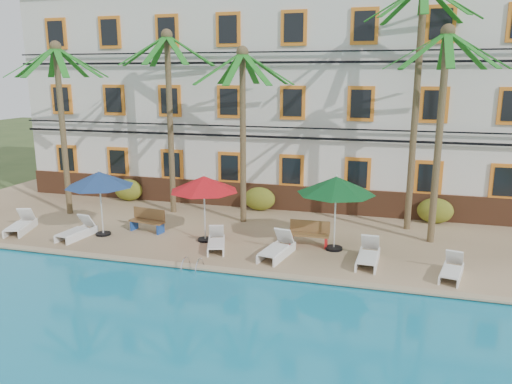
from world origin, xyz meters
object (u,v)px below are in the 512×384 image
(palm_b, at_px, (169,98))
(pool_ladder, at_px, (192,268))
(lounger_a, at_px, (21,225))
(lounger_d, at_px, (277,248))
(palm_d, at_px, (418,77))
(umbrella_blue, at_px, (99,179))
(lounger_b, at_px, (77,231))
(palm_a, at_px, (61,105))
(palm_c, at_px, (243,111))
(umbrella_red, at_px, (204,184))
(lounger_f, at_px, (452,270))
(bench_right, at_px, (309,233))
(bench_left, at_px, (148,220))
(umbrella_green, at_px, (336,186))
(palm_e, at_px, (442,107))
(lounger_e, at_px, (368,255))
(lounger_c, at_px, (216,242))

(palm_b, relative_size, pool_ladder, 10.95)
(lounger_a, height_order, lounger_d, lounger_d)
(palm_d, relative_size, umbrella_blue, 3.69)
(umbrella_blue, relative_size, lounger_b, 1.45)
(palm_a, distance_m, palm_c, 8.14)
(palm_c, bearing_deg, umbrella_red, -102.71)
(lounger_f, relative_size, bench_right, 1.13)
(umbrella_blue, relative_size, lounger_a, 1.36)
(bench_left, bearing_deg, pool_ladder, -44.82)
(umbrella_blue, distance_m, umbrella_red, 4.20)
(umbrella_green, bearing_deg, lounger_f, -22.07)
(palm_d, height_order, bench_right, palm_d)
(palm_b, relative_size, palm_d, 0.84)
(bench_left, height_order, bench_right, same)
(palm_a, relative_size, umbrella_green, 2.72)
(umbrella_green, xyz_separation_m, lounger_b, (-9.86, -1.32, -2.12))
(lounger_b, height_order, bench_right, bench_right)
(palm_b, distance_m, umbrella_red, 5.46)
(palm_d, bearing_deg, lounger_a, -163.05)
(lounger_a, relative_size, bench_left, 1.25)
(bench_right, bearing_deg, bench_left, -179.62)
(palm_e, xyz_separation_m, lounger_b, (-13.31, -3.20, -4.84))
(bench_right, height_order, pool_ladder, bench_right)
(lounger_b, distance_m, bench_left, 2.75)
(palm_a, distance_m, palm_b, 4.75)
(palm_b, xyz_separation_m, lounger_a, (-4.71, -4.42, -4.94))
(palm_a, xyz_separation_m, bench_left, (4.76, -1.46, -4.46))
(palm_d, distance_m, lounger_a, 16.88)
(palm_a, xyz_separation_m, umbrella_blue, (3.25, -2.40, -2.67))
(palm_d, relative_size, bench_right, 6.44)
(bench_right, bearing_deg, lounger_e, -30.08)
(palm_b, distance_m, pool_ladder, 8.89)
(umbrella_green, height_order, lounger_a, umbrella_green)
(umbrella_green, xyz_separation_m, lounger_c, (-4.17, -1.08, -2.14))
(umbrella_green, relative_size, lounger_f, 1.63)
(lounger_a, height_order, bench_left, bench_left)
(lounger_c, distance_m, lounger_f, 8.07)
(palm_a, distance_m, palm_e, 15.77)
(bench_right, bearing_deg, pool_ladder, -134.92)
(palm_c, bearing_deg, pool_ladder, -90.34)
(lounger_e, bearing_deg, umbrella_red, 173.19)
(umbrella_red, bearing_deg, lounger_f, -8.01)
(palm_b, xyz_separation_m, lounger_b, (-2.04, -4.47, -4.95))
(bench_right, bearing_deg, lounger_a, -172.72)
(palm_e, relative_size, bench_left, 5.11)
(palm_c, distance_m, umbrella_blue, 6.37)
(lounger_a, height_order, lounger_c, lounger_a)
(pool_ladder, bearing_deg, lounger_f, 10.57)
(palm_e, distance_m, lounger_b, 14.52)
(lounger_d, distance_m, bench_right, 1.72)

